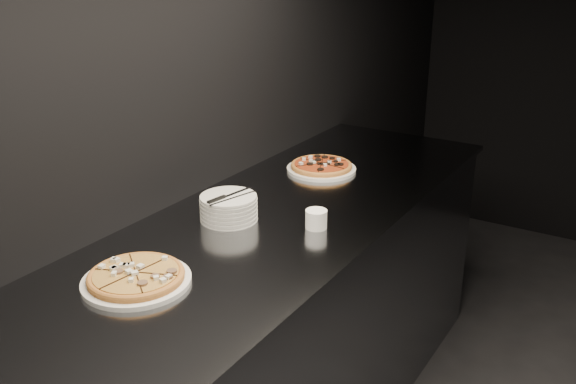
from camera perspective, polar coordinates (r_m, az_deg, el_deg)
The scene contains 7 objects.
wall_left at distance 2.25m, azimuth -9.69°, elevation 10.94°, with size 0.02×5.00×2.80m, color black.
counter at distance 2.39m, azimuth -1.40°, elevation -12.54°, with size 0.74×2.44×0.92m.
pizza_mushroom at distance 1.81m, azimuth -13.34°, elevation -7.40°, with size 0.35×0.35×0.03m.
pizza_tomato at distance 2.63m, azimuth 2.99°, elevation 2.27°, with size 0.28×0.28×0.03m.
plate_stack at distance 2.16m, azimuth -5.29°, elevation -1.40°, with size 0.19×0.19×0.09m.
cutlery at distance 2.13m, azimuth -5.41°, elevation -0.44°, with size 0.10×0.20×0.01m.
ramekin at distance 2.09m, azimuth 2.53°, elevation -2.37°, with size 0.07×0.07×0.06m.
Camera 1 is at (-1.03, -1.66, 1.79)m, focal length 40.00 mm.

